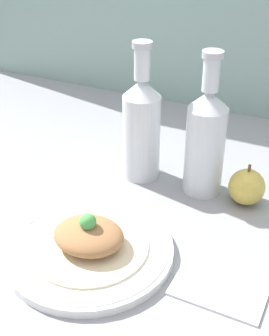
{
  "coord_description": "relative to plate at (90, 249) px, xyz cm",
  "views": [
    {
      "loc": [
        26.3,
        -64.81,
        52.17
      ],
      "look_at": [
        -4.45,
        -1.08,
        9.96
      ],
      "focal_mm": 50.0,
      "sensor_mm": 36.0,
      "label": 1
    }
  ],
  "objects": [
    {
      "name": "ground_plane",
      "position": [
        6.33,
        14.36,
        -2.95
      ],
      "size": [
        180.0,
        110.0,
        4.0
      ],
      "primitive_type": "cube",
      "color": "gray"
    },
    {
      "name": "plate",
      "position": [
        0.0,
        0.0,
        0.0
      ],
      "size": [
        27.9,
        27.9,
        1.79
      ],
      "color": "white",
      "rests_on": "ground_plane"
    },
    {
      "name": "plated_food",
      "position": [
        0.0,
        0.0,
        2.46
      ],
      "size": [
        19.63,
        19.63,
        6.51
      ],
      "color": "beige",
      "rests_on": "plate"
    },
    {
      "name": "cider_bottle_left",
      "position": [
        -2.97,
        26.55,
        10.46
      ],
      "size": [
        7.64,
        7.64,
        28.45
      ],
      "color": "silver",
      "rests_on": "ground_plane"
    },
    {
      "name": "cider_bottle_right",
      "position": [
        10.46,
        26.55,
        10.46
      ],
      "size": [
        7.64,
        7.64,
        28.45
      ],
      "color": "silver",
      "rests_on": "ground_plane"
    },
    {
      "name": "apple",
      "position": [
        19.49,
        25.97,
        2.56
      ],
      "size": [
        7.01,
        7.01,
        8.35
      ],
      "color": "gold",
      "rests_on": "ground_plane"
    },
    {
      "name": "napkin",
      "position": [
        21.93,
        2.9,
        -0.55
      ],
      "size": [
        14.1,
        12.32,
        0.8
      ],
      "color": "white",
      "rests_on": "ground_plane"
    }
  ]
}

